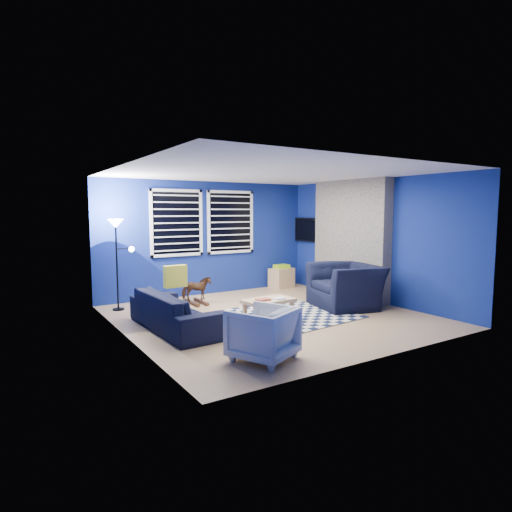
% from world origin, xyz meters
% --- Properties ---
extents(floor, '(5.00, 5.00, 0.00)m').
position_xyz_m(floor, '(0.00, 0.00, 0.00)').
color(floor, tan).
rests_on(floor, ground).
extents(ceiling, '(5.00, 5.00, 0.00)m').
position_xyz_m(ceiling, '(0.00, 0.00, 2.50)').
color(ceiling, white).
rests_on(ceiling, wall_back).
extents(wall_back, '(5.00, 0.00, 5.00)m').
position_xyz_m(wall_back, '(0.00, 2.50, 1.25)').
color(wall_back, navy).
rests_on(wall_back, floor).
extents(wall_left, '(0.00, 5.00, 5.00)m').
position_xyz_m(wall_left, '(-2.50, 0.00, 1.25)').
color(wall_left, navy).
rests_on(wall_left, floor).
extents(wall_right, '(0.00, 5.00, 5.00)m').
position_xyz_m(wall_right, '(2.50, 0.00, 1.25)').
color(wall_right, navy).
rests_on(wall_right, floor).
extents(fireplace, '(0.65, 2.00, 2.50)m').
position_xyz_m(fireplace, '(2.36, 0.50, 1.20)').
color(fireplace, gray).
rests_on(fireplace, floor).
extents(window_left, '(1.17, 0.06, 1.42)m').
position_xyz_m(window_left, '(-0.75, 2.46, 1.60)').
color(window_left, black).
rests_on(window_left, wall_back).
extents(window_right, '(1.17, 0.06, 1.42)m').
position_xyz_m(window_right, '(0.55, 2.46, 1.60)').
color(window_right, black).
rests_on(window_right, wall_back).
extents(tv, '(0.07, 1.00, 0.58)m').
position_xyz_m(tv, '(2.45, 2.00, 1.40)').
color(tv, black).
rests_on(tv, wall_right).
extents(rug, '(2.69, 2.24, 0.02)m').
position_xyz_m(rug, '(0.07, -0.10, 0.01)').
color(rug, black).
rests_on(rug, floor).
extents(sofa, '(2.07, 0.89, 0.59)m').
position_xyz_m(sofa, '(-1.72, 0.12, 0.30)').
color(sofa, black).
rests_on(sofa, floor).
extents(armchair_big, '(1.50, 1.38, 0.83)m').
position_xyz_m(armchair_big, '(1.63, -0.14, 0.41)').
color(armchair_big, black).
rests_on(armchair_big, floor).
extents(armchair_bent, '(0.96, 0.97, 0.67)m').
position_xyz_m(armchair_bent, '(-1.32, -1.76, 0.34)').
color(armchair_bent, gray).
rests_on(armchair_bent, floor).
extents(rocking_horse, '(0.38, 0.61, 0.48)m').
position_xyz_m(rocking_horse, '(-0.69, 1.65, 0.31)').
color(rocking_horse, '#442A16').
rests_on(rocking_horse, floor).
extents(coffee_table, '(0.88, 0.56, 0.42)m').
position_xyz_m(coffee_table, '(-0.27, -0.32, 0.29)').
color(coffee_table, tan).
rests_on(coffee_table, rug).
extents(cabinet, '(0.63, 0.48, 0.56)m').
position_xyz_m(cabinet, '(1.83, 2.25, 0.25)').
color(cabinet, tan).
rests_on(cabinet, floor).
extents(floor_lamp, '(0.46, 0.28, 1.70)m').
position_xyz_m(floor_lamp, '(-2.13, 1.95, 1.39)').
color(floor_lamp, black).
rests_on(floor_lamp, floor).
extents(throw_pillow, '(0.39, 0.13, 0.36)m').
position_xyz_m(throw_pillow, '(-1.57, 0.51, 0.78)').
color(throw_pillow, gold).
rests_on(throw_pillow, sofa).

